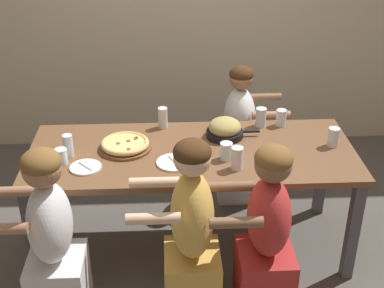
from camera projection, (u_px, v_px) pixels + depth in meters
The scene contains 18 objects.
ground_plane at pixel (192, 245), 3.83m from camera, with size 18.00×18.00×0.00m, color #514C47.
dining_table at pixel (192, 162), 3.50m from camera, with size 2.12×0.86×0.77m.
pizza_board_main at pixel (125, 145), 3.48m from camera, with size 0.34×0.34×0.06m.
skillet_bowl at pixel (225, 129), 3.62m from camera, with size 0.36×0.25×0.13m.
empty_plate_a at pixel (174, 162), 3.32m from camera, with size 0.22×0.22×0.02m.
empty_plate_b at pixel (86, 167), 3.27m from camera, with size 0.19×0.19×0.02m.
drinking_glass_a at pixel (281, 118), 3.77m from camera, with size 0.07×0.07×0.12m.
drinking_glass_b at pixel (68, 147), 3.37m from camera, with size 0.06×0.06×0.15m.
drinking_glass_c at pixel (237, 160), 3.24m from camera, with size 0.07×0.07×0.15m.
drinking_glass_d at pixel (226, 152), 3.35m from camera, with size 0.08×0.08×0.11m.
drinking_glass_e at pixel (261, 118), 3.76m from camera, with size 0.08×0.08×0.14m.
drinking_glass_f at pixel (163, 119), 3.74m from camera, with size 0.07×0.07×0.15m.
drinking_glass_g at pixel (333, 138), 3.50m from camera, with size 0.07×0.07×0.13m.
drinking_glass_h at pixel (61, 157), 3.30m from camera, with size 0.08×0.08×0.10m.
diner_near_left at pixel (53, 247), 2.97m from camera, with size 0.51×0.40×1.16m.
diner_near_midright at pixel (266, 242), 3.03m from camera, with size 0.51×0.40×1.14m.
diner_far_midright at pixel (239, 140), 4.18m from camera, with size 0.51×0.40×1.11m.
diner_near_center at pixel (192, 241), 3.00m from camera, with size 0.51×0.40×1.19m.
Camera 1 is at (-0.15, -3.03, 2.45)m, focal length 50.00 mm.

